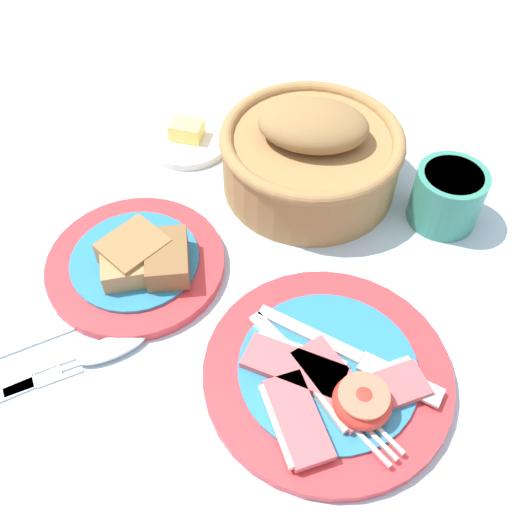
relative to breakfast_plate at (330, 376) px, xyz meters
name	(u,v)px	position (x,y,z in m)	size (l,w,h in m)	color
ground_plane	(260,325)	(-0.09, 0.03, -0.01)	(3.00, 3.00, 0.00)	#A3BCD1
breakfast_plate	(330,376)	(0.00, 0.00, 0.00)	(0.23, 0.23, 0.04)	red
bread_plate	(138,262)	(-0.23, 0.04, 0.00)	(0.19, 0.19, 0.04)	red
sugar_cup	(447,195)	(0.04, 0.25, 0.02)	(0.08, 0.08, 0.07)	#337F6B
bread_basket	(311,154)	(-0.12, 0.24, 0.04)	(0.21, 0.21, 0.11)	olive
butter_dish	(188,138)	(-0.29, 0.24, 0.00)	(0.11, 0.11, 0.03)	silver
teaspoon_by_saucer	(85,359)	(-0.22, -0.08, -0.01)	(0.13, 0.17, 0.01)	silver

